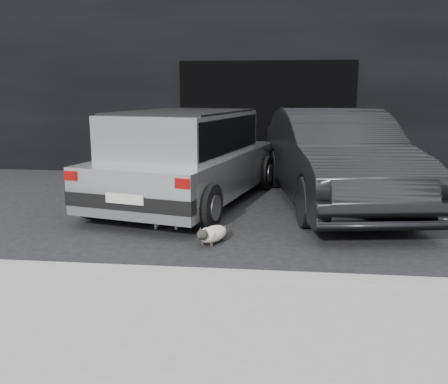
# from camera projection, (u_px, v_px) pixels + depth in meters

# --- Properties ---
(ground) EXTENTS (80.00, 80.00, 0.00)m
(ground) POSITION_uv_depth(u_px,v_px,m) (195.00, 216.00, 7.42)
(ground) COLOR black
(ground) RESTS_ON ground
(building_facade) EXTENTS (34.00, 4.00, 5.00)m
(building_facade) POSITION_uv_depth(u_px,v_px,m) (269.00, 69.00, 12.63)
(building_facade) COLOR black
(building_facade) RESTS_ON ground
(garage_opening) EXTENTS (4.00, 0.10, 2.60)m
(garage_opening) POSITION_uv_depth(u_px,v_px,m) (266.00, 119.00, 10.92)
(garage_opening) COLOR black
(garage_opening) RESTS_ON ground
(curb) EXTENTS (18.00, 0.25, 0.12)m
(curb) POSITION_uv_depth(u_px,v_px,m) (248.00, 280.00, 4.78)
(curb) COLOR gray
(curb) RESTS_ON ground
(sidewalk) EXTENTS (18.00, 2.20, 0.11)m
(sidewalk) POSITION_uv_depth(u_px,v_px,m) (239.00, 341.00, 3.61)
(sidewalk) COLOR gray
(sidewalk) RESTS_ON ground
(silver_hatchback) EXTENTS (2.93, 4.68, 1.60)m
(silver_hatchback) POSITION_uv_depth(u_px,v_px,m) (187.00, 153.00, 8.16)
(silver_hatchback) COLOR #B2B4B7
(silver_hatchback) RESTS_ON ground
(second_car) EXTENTS (2.45, 5.15, 1.63)m
(second_car) POSITION_uv_depth(u_px,v_px,m) (334.00, 157.00, 8.08)
(second_car) COLOR black
(second_car) RESTS_ON ground
(cat_siamese) EXTENTS (0.44, 0.74, 0.27)m
(cat_siamese) POSITION_uv_depth(u_px,v_px,m) (211.00, 234.00, 6.08)
(cat_siamese) COLOR beige
(cat_siamese) RESTS_ON ground
(cat_white) EXTENTS (0.76, 0.25, 0.35)m
(cat_white) POSITION_uv_depth(u_px,v_px,m) (169.00, 216.00, 6.76)
(cat_white) COLOR silver
(cat_white) RESTS_ON ground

